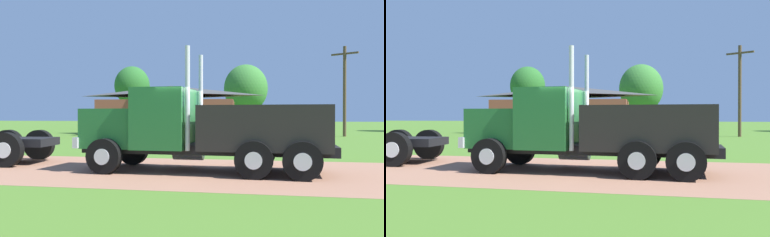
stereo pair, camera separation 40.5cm
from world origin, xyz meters
TOP-DOWN VIEW (x-y plane):
  - ground_plane at (0.00, 0.00)m, footprint 200.00×200.00m
  - dirt_track at (0.00, 0.00)m, footprint 120.00×6.66m
  - truck_foreground_white at (-0.00, -0.03)m, footprint 7.68×2.90m
  - shed_building at (-6.94, 23.66)m, footprint 12.57×9.13m
  - utility_pole_near at (7.84, 22.13)m, footprint 1.95×1.28m
  - tree_left at (-16.06, 39.26)m, footprint 4.67×4.67m
  - tree_mid at (-0.99, 38.49)m, footprint 5.41×5.41m

SIDE VIEW (x-z plane):
  - ground_plane at x=0.00m, z-range 0.00..0.00m
  - dirt_track at x=0.00m, z-range 0.00..0.01m
  - truck_foreground_white at x=0.00m, z-range -0.57..3.10m
  - shed_building at x=-6.94m, z-range -0.08..4.31m
  - utility_pole_near at x=7.84m, z-range 0.24..7.50m
  - tree_mid at x=-0.99m, z-range 1.01..9.02m
  - tree_left at x=-16.06m, z-range 1.51..9.72m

